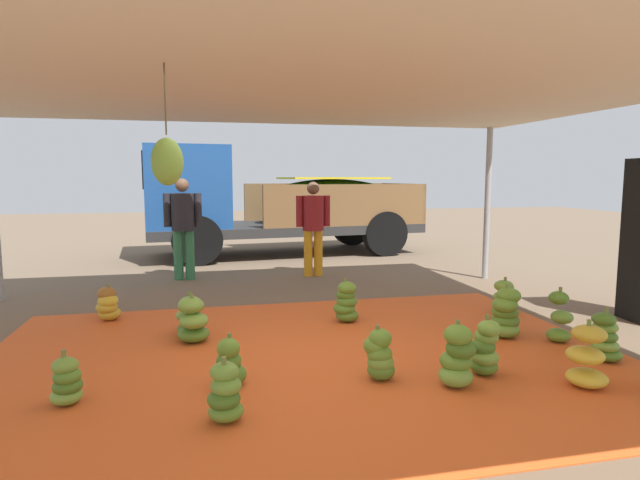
{
  "coord_description": "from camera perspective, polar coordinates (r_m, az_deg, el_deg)",
  "views": [
    {
      "loc": [
        -0.94,
        -4.79,
        1.73
      ],
      "look_at": [
        0.72,
        2.67,
        0.82
      ],
      "focal_mm": 29.28,
      "sensor_mm": 36.0,
      "label": 1
    }
  ],
  "objects": [
    {
      "name": "banana_bunch_10",
      "position": [
        6.01,
        -14.09,
        -8.14
      ],
      "size": [
        0.36,
        0.34,
        0.48
      ],
      "color": "#518428",
      "rests_on": "tarp_orange"
    },
    {
      "name": "worker_0",
      "position": [
        9.2,
        -0.75,
        2.05
      ],
      "size": [
        0.61,
        0.37,
        1.67
      ],
      "color": "orange",
      "rests_on": "ground"
    },
    {
      "name": "cargo_truck_main",
      "position": [
        11.87,
        -5.17,
        4.11
      ],
      "size": [
        6.24,
        2.81,
        2.4
      ],
      "color": "#2D2D2D",
      "rests_on": "ground"
    },
    {
      "name": "banana_bunch_11",
      "position": [
        4.95,
        27.14,
        -11.45
      ],
      "size": [
        0.44,
        0.44,
        0.57
      ],
      "color": "gold",
      "rests_on": "tarp_orange"
    },
    {
      "name": "ground_plane",
      "position": [
        8.03,
        -5.58,
        -5.7
      ],
      "size": [
        40.0,
        40.0,
        0.0
      ],
      "primitive_type": "plane",
      "color": "brown"
    },
    {
      "name": "banana_bunch_6",
      "position": [
        4.61,
        6.51,
        -12.43
      ],
      "size": [
        0.3,
        0.29,
        0.48
      ],
      "color": "#518428",
      "rests_on": "tarp_orange"
    },
    {
      "name": "banana_bunch_9",
      "position": [
        6.11,
        24.72,
        -7.85
      ],
      "size": [
        0.32,
        0.34,
        0.59
      ],
      "color": "#60932D",
      "rests_on": "tarp_orange"
    },
    {
      "name": "banana_bunch_14",
      "position": [
        7.11,
        19.52,
        -6.02
      ],
      "size": [
        0.38,
        0.39,
        0.47
      ],
      "color": "#518428",
      "rests_on": "tarp_orange"
    },
    {
      "name": "banana_bunch_3",
      "position": [
        4.58,
        14.78,
        -12.28
      ],
      "size": [
        0.4,
        0.4,
        0.56
      ],
      "color": "#75A83D",
      "rests_on": "tarp_orange"
    },
    {
      "name": "banana_bunch_0",
      "position": [
        5.7,
        -13.73,
        -8.69
      ],
      "size": [
        0.43,
        0.46,
        0.52
      ],
      "color": "#518428",
      "rests_on": "tarp_orange"
    },
    {
      "name": "banana_bunch_15",
      "position": [
        5.71,
        28.71,
        -9.39
      ],
      "size": [
        0.34,
        0.36,
        0.52
      ],
      "color": "#518428",
      "rests_on": "tarp_orange"
    },
    {
      "name": "banana_bunch_5",
      "position": [
        4.56,
        -25.96,
        -13.81
      ],
      "size": [
        0.31,
        0.31,
        0.42
      ],
      "color": "#75A83D",
      "rests_on": "tarp_orange"
    },
    {
      "name": "tarp_orange",
      "position": [
        5.17,
        -1.42,
        -12.72
      ],
      "size": [
        6.14,
        4.44,
        0.01
      ],
      "primitive_type": "cube",
      "color": "#E05B23",
      "rests_on": "ground"
    },
    {
      "name": "banana_bunch_13",
      "position": [
        6.32,
        2.88,
        -6.88
      ],
      "size": [
        0.42,
        0.39,
        0.53
      ],
      "color": "#518428",
      "rests_on": "tarp_orange"
    },
    {
      "name": "tent_canopy",
      "position": [
        4.86,
        -1.38,
        16.65
      ],
      "size": [
        8.0,
        7.0,
        2.64
      ],
      "color": "#9EA0A5",
      "rests_on": "ground"
    },
    {
      "name": "banana_bunch_8",
      "position": [
        4.53,
        -9.79,
        -13.1
      ],
      "size": [
        0.3,
        0.29,
        0.44
      ],
      "color": "#518428",
      "rests_on": "tarp_orange"
    },
    {
      "name": "banana_bunch_7",
      "position": [
        6.06,
        19.63,
        -7.63
      ],
      "size": [
        0.42,
        0.42,
        0.58
      ],
      "color": "#6B9E38",
      "rests_on": "tarp_orange"
    },
    {
      "name": "banana_bunch_12",
      "position": [
        6.87,
        -22.17,
        -6.58
      ],
      "size": [
        0.37,
        0.39,
        0.45
      ],
      "color": "gold",
      "rests_on": "tarp_orange"
    },
    {
      "name": "worker_1",
      "position": [
        9.16,
        -14.74,
        2.03
      ],
      "size": [
        0.63,
        0.39,
        1.73
      ],
      "color": "#337A4C",
      "rests_on": "ground"
    },
    {
      "name": "banana_bunch_4",
      "position": [
        3.92,
        -10.33,
        -16.21
      ],
      "size": [
        0.35,
        0.35,
        0.47
      ],
      "color": "#60932D",
      "rests_on": "tarp_orange"
    },
    {
      "name": "banana_bunch_2",
      "position": [
        4.89,
        17.6,
        -11.27
      ],
      "size": [
        0.33,
        0.33,
        0.54
      ],
      "color": "#518428",
      "rests_on": "tarp_orange"
    }
  ]
}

